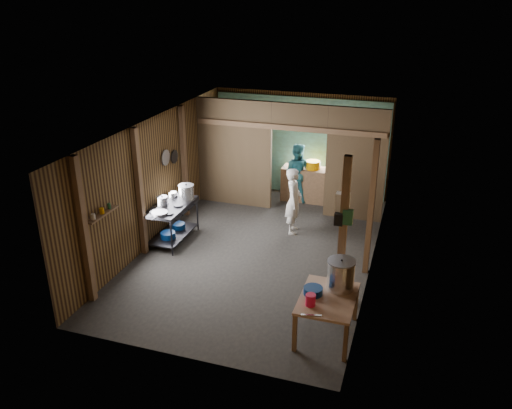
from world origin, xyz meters
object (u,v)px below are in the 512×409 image
(prep_table, at_px, (327,316))
(stock_pot, at_px, (341,275))
(yellow_tub, at_px, (313,165))
(cook, at_px, (294,201))
(stove_pot_large, at_px, (186,193))
(pink_bucket, at_px, (311,300))
(gas_range, at_px, (172,223))

(prep_table, bearing_deg, stock_pot, 66.81)
(yellow_tub, bearing_deg, cook, -90.11)
(cook, bearing_deg, stove_pot_large, 101.02)
(stove_pot_large, bearing_deg, cook, 20.03)
(stock_pot, xyz_separation_m, cook, (-1.52, 3.09, -0.17))
(stove_pot_large, bearing_deg, stock_pot, -32.10)
(pink_bucket, bearing_deg, stove_pot_large, 139.05)
(yellow_tub, xyz_separation_m, cook, (-0.00, -1.88, -0.22))
(gas_range, distance_m, stock_pot, 4.31)
(cook, bearing_deg, yellow_tub, -9.12)
(yellow_tub, height_order, cook, cook)
(prep_table, distance_m, cook, 3.68)
(prep_table, relative_size, stock_pot, 2.24)
(gas_range, bearing_deg, stove_pot_large, 67.20)
(gas_range, distance_m, cook, 2.63)
(pink_bucket, relative_size, cook, 0.12)
(stock_pot, bearing_deg, stove_pot_large, 147.90)
(prep_table, relative_size, yellow_tub, 3.15)
(prep_table, bearing_deg, stove_pot_large, 143.67)
(stock_pot, height_order, yellow_tub, stock_pot)
(stock_pot, distance_m, yellow_tub, 5.20)
(gas_range, bearing_deg, prep_table, -30.66)
(pink_bucket, xyz_separation_m, cook, (-1.18, 3.68, -0.03))
(prep_table, xyz_separation_m, cook, (-1.39, 3.39, 0.40))
(gas_range, bearing_deg, yellow_tub, 52.87)
(gas_range, relative_size, prep_table, 1.21)
(gas_range, bearing_deg, pink_bucket, -35.38)
(prep_table, bearing_deg, yellow_tub, 104.69)
(stove_pot_large, xyz_separation_m, cook, (2.15, 0.79, -0.23))
(prep_table, height_order, stock_pot, stock_pot)
(prep_table, relative_size, pink_bucket, 6.27)
(prep_table, height_order, cook, cook)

